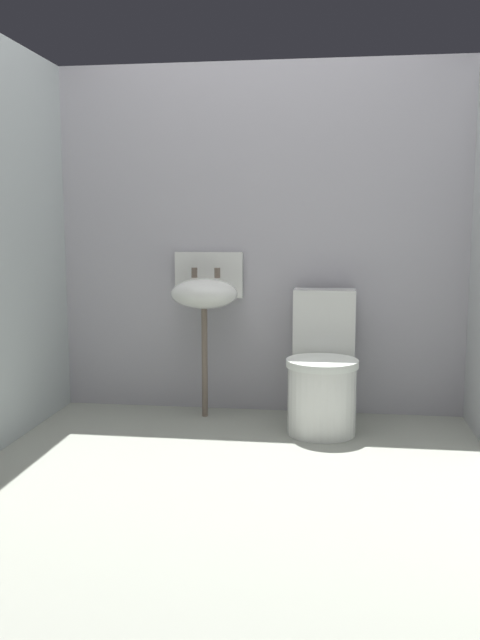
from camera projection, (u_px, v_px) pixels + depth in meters
ground_plane at (231, 490)px, 3.10m from camera, size 2.89×2.83×0.08m
wall_back at (261, 241)px, 4.18m from camera, size 2.89×0.10×2.12m
toilet_near_wall at (323, 374)px, 3.84m from camera, size 0.41×0.60×0.78m
sink at (205, 292)px, 4.06m from camera, size 0.42×0.35×0.99m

